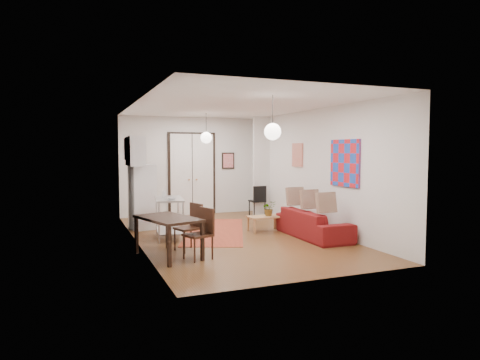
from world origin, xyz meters
name	(u,v)px	position (x,y,z in m)	size (l,w,h in m)	color
floor	(233,236)	(0.00, 0.00, 0.00)	(7.00, 7.00, 0.00)	brown
ceiling	(233,106)	(0.00, 0.00, 2.90)	(4.20, 7.00, 0.02)	white
wall_back	(192,166)	(0.00, 3.50, 1.45)	(4.20, 0.02, 2.90)	silver
wall_front	(317,183)	(0.00, -3.50, 1.45)	(4.20, 0.02, 2.90)	silver
wall_left	(137,173)	(-2.10, 0.00, 1.45)	(0.02, 7.00, 2.90)	silver
wall_right	(315,170)	(2.10, 0.00, 1.45)	(0.02, 7.00, 2.90)	silver
double_doors	(192,174)	(0.00, 3.46, 1.20)	(1.44, 0.06, 2.50)	white
stub_partition	(261,166)	(1.85, 2.55, 1.45)	(0.50, 0.10, 2.90)	silver
wall_cabinet	(135,151)	(-1.92, 1.50, 1.90)	(0.35, 1.00, 0.70)	silver
painting_popart	(345,163)	(2.08, -1.25, 1.65)	(0.05, 1.00, 1.00)	red
painting_abstract	(297,155)	(2.08, 0.80, 1.80)	(0.05, 0.50, 0.60)	beige
poster_back	(228,161)	(1.15, 3.47, 1.60)	(0.40, 0.03, 0.50)	red
print_left	(126,149)	(-2.07, 2.00, 1.95)	(0.03, 0.44, 0.54)	#A47744
pendant_back	(206,138)	(0.00, 2.00, 2.25)	(0.30, 0.30, 0.80)	white
pendant_front	(273,132)	(0.00, -2.00, 2.25)	(0.30, 0.30, 0.80)	white
kilim_rug	(215,231)	(-0.18, 0.70, 0.00)	(1.29, 3.45, 0.01)	#B4472D
sofa	(313,224)	(1.60, -0.78, 0.30)	(0.82, 2.09, 0.61)	maroon
coffee_table	(265,218)	(0.91, 0.26, 0.31)	(0.84, 0.49, 0.36)	tan
potted_plant	(269,208)	(1.01, 0.26, 0.54)	(0.28, 0.32, 0.35)	#37602B
kitchen_counter	(169,213)	(-1.38, 0.31, 0.56)	(0.73, 1.22, 0.88)	#BBBEC1
bowl	(172,198)	(-1.38, 0.01, 0.90)	(0.21, 0.21, 0.05)	silver
soap_bottle	(164,193)	(-1.43, 0.56, 0.97)	(0.08, 0.08, 0.18)	teal
fridge	(142,197)	(-1.75, 1.61, 0.79)	(0.56, 0.56, 1.58)	white
dining_table	(168,222)	(-1.75, -1.34, 0.64)	(1.11, 1.47, 0.72)	black
dining_chair_near	(187,223)	(-1.30, -0.90, 0.52)	(0.53, 0.66, 0.90)	#391C12
dining_chair_far	(197,229)	(-1.30, -1.60, 0.52)	(0.53, 0.66, 0.90)	#391C12
black_side_chair	(256,198)	(1.71, 2.61, 0.52)	(0.41, 0.41, 0.89)	black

